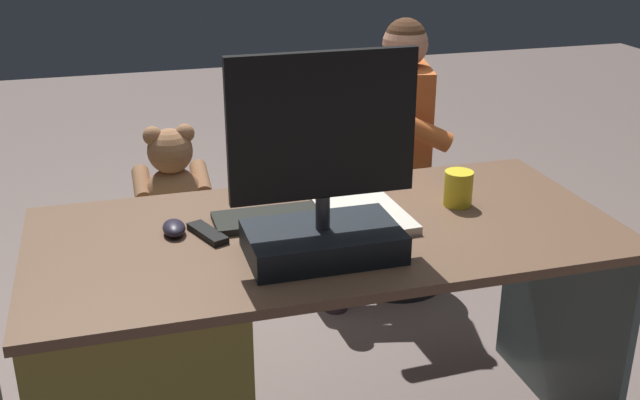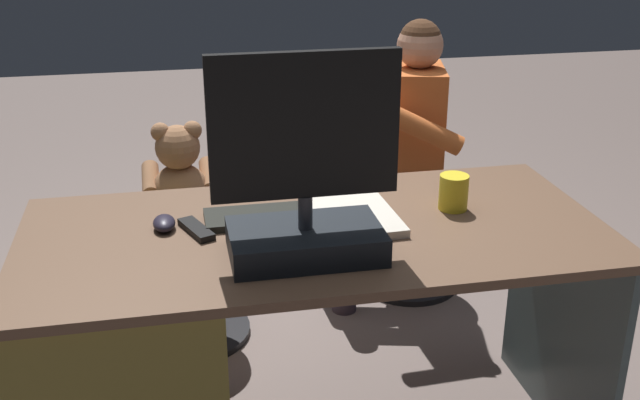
% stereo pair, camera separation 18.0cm
% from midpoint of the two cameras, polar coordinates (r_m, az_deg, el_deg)
% --- Properties ---
extents(ground_plane, '(10.00, 10.00, 0.00)m').
position_cam_midpoint_polar(ground_plane, '(2.81, -3.98, -12.48)').
color(ground_plane, '#6F5F59').
extents(desk, '(1.59, 0.75, 0.74)m').
position_cam_midpoint_polar(desk, '(2.20, -12.80, -11.57)').
color(desk, brown).
rests_on(desk, ground_plane).
extents(monitor, '(0.46, 0.24, 0.51)m').
position_cam_midpoint_polar(monitor, '(1.87, -2.56, 0.23)').
color(monitor, black).
rests_on(monitor, desk).
extents(keyboard, '(0.42, 0.14, 0.02)m').
position_cam_midpoint_polar(keyboard, '(2.14, -4.71, -1.24)').
color(keyboard, black).
rests_on(keyboard, desk).
extents(computer_mouse, '(0.06, 0.10, 0.04)m').
position_cam_midpoint_polar(computer_mouse, '(2.09, -13.24, -2.07)').
color(computer_mouse, '#24202E').
rests_on(computer_mouse, desk).
extents(cup, '(0.08, 0.08, 0.10)m').
position_cam_midpoint_polar(cup, '(2.24, 7.98, 0.84)').
color(cup, yellow).
rests_on(cup, desk).
extents(tv_remote, '(0.10, 0.16, 0.02)m').
position_cam_midpoint_polar(tv_remote, '(2.07, -10.85, -2.48)').
color(tv_remote, black).
rests_on(tv_remote, desk).
extents(notebook_binder, '(0.23, 0.31, 0.02)m').
position_cam_midpoint_polar(notebook_binder, '(2.13, 0.83, -1.17)').
color(notebook_binder, beige).
rests_on(notebook_binder, desk).
extents(office_chair_teddy, '(0.45, 0.45, 0.48)m').
position_cam_midpoint_polar(office_chair_teddy, '(2.89, -12.16, -5.52)').
color(office_chair_teddy, black).
rests_on(office_chair_teddy, ground_plane).
extents(teddy_bear, '(0.27, 0.27, 0.37)m').
position_cam_midpoint_polar(teddy_bear, '(2.76, -12.78, 1.31)').
color(teddy_bear, '#9F6D49').
rests_on(teddy_bear, office_chair_teddy).
extents(visitor_chair, '(0.43, 0.43, 0.48)m').
position_cam_midpoint_polar(visitor_chair, '(3.27, 4.24, -1.57)').
color(visitor_chair, black).
rests_on(visitor_chair, ground_plane).
extents(person, '(0.55, 0.55, 1.13)m').
position_cam_midpoint_polar(person, '(3.09, 3.09, 4.73)').
color(person, '#D4652C').
rests_on(person, ground_plane).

